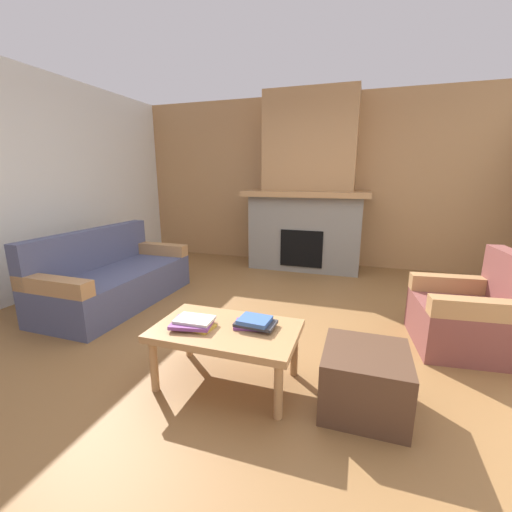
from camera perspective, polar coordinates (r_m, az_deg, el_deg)
ground at (r=3.10m, az=-0.04°, el=-14.26°), size 9.00×9.00×0.00m
wall_back_wood_panel at (r=5.67m, az=9.60°, el=12.48°), size 6.00×0.12×2.70m
fireplace at (r=5.31m, az=8.90°, el=10.42°), size 1.90×0.82×2.70m
couch at (r=4.19m, az=-23.48°, el=-3.66°), size 0.86×1.81×0.85m
armchair at (r=3.39m, az=33.15°, el=-8.65°), size 0.83×0.83×0.85m
coffee_table at (r=2.37m, az=-5.19°, el=-13.41°), size 1.00×0.60×0.43m
ottoman at (r=2.33m, az=18.29°, el=-19.72°), size 0.52×0.52×0.40m
book_stack_near_edge at (r=2.38m, az=-10.79°, el=-11.28°), size 0.32×0.26×0.06m
book_stack_center at (r=2.33m, az=-0.31°, el=-11.45°), size 0.31×0.22×0.07m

